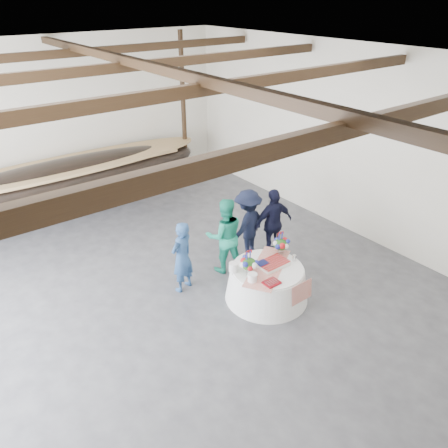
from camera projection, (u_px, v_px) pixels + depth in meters
floor at (179, 297)px, 8.83m from camera, size 10.00×12.00×0.01m
wall_back at (58, 123)px, 11.96m from camera, size 10.00×0.02×4.50m
wall_right at (352, 143)px, 10.43m from camera, size 0.02×12.00×4.50m
ceiling at (165, 62)px, 6.69m from camera, size 10.00×12.00×0.01m
pavilion_structure at (141, 87)px, 7.53m from camera, size 9.80×11.76×4.50m
longboat_display at (66, 179)px, 11.76m from camera, size 8.06×1.61×1.51m
banquet_table at (267, 283)px, 8.65m from camera, size 1.65×1.65×0.71m
tabletop_items at (265, 258)px, 8.50m from camera, size 1.59×1.27×0.40m
guest_woman_blue at (182, 257)px, 8.72m from camera, size 0.65×0.52×1.54m
guest_woman_teal at (225, 236)px, 9.31m from camera, size 1.02×0.92×1.70m
guest_man_left at (248, 225)px, 9.76m from camera, size 1.21×0.88×1.68m
guest_man_right at (273, 223)px, 9.87m from camera, size 1.02×0.54×1.65m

